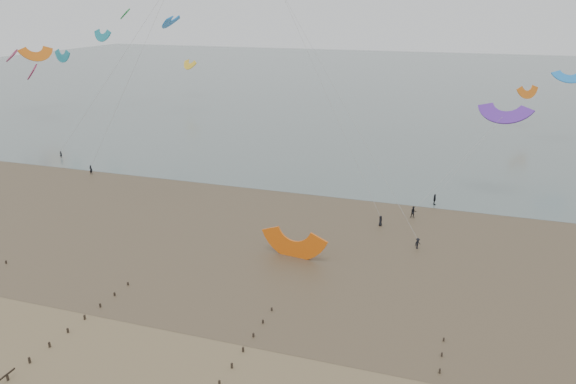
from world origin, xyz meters
name	(u,v)px	position (x,y,z in m)	size (l,w,h in m)	color
ground	(185,369)	(0.00, 0.00, 0.00)	(500.00, 500.00, 0.00)	brown
sea_and_shore	(273,227)	(-4.08, 34.40, 0.01)	(500.00, 665.00, 0.03)	#475654
kitesurfer_lead	(91,170)	(-46.31, 48.16, 0.92)	(0.67, 0.44, 1.84)	black
grounded_kite	(294,257)	(2.07, 25.56, 0.00)	(7.70, 4.03, 5.86)	#E95E0E
kites_airborne	(292,44)	(-21.38, 96.05, 21.85)	(248.34, 110.25, 39.09)	#1C80E3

